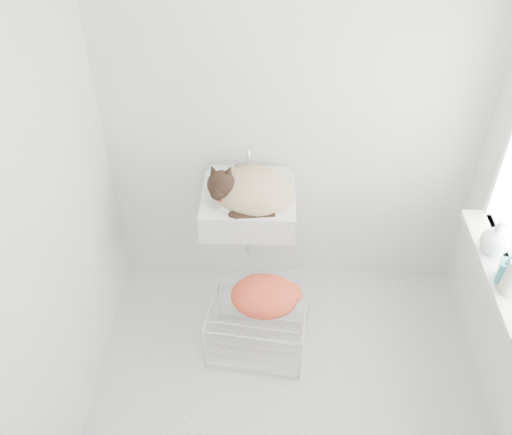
{
  "coord_description": "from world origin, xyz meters",
  "views": [
    {
      "loc": [
        -0.12,
        -1.85,
        2.86
      ],
      "look_at": [
        -0.2,
        0.5,
        0.88
      ],
      "focal_mm": 40.59,
      "sensor_mm": 36.0,
      "label": 1
    }
  ],
  "objects_px": {
    "sink": "(249,194)",
    "bottle_c": "(491,251)",
    "cat": "(250,190)",
    "bottle_b": "(503,280)",
    "wire_rack": "(257,331)",
    "bottle_a": "(508,292)"
  },
  "relations": [
    {
      "from": "bottle_c",
      "to": "bottle_a",
      "type": "bearing_deg",
      "value": -90.0
    },
    {
      "from": "sink",
      "to": "bottle_c",
      "type": "bearing_deg",
      "value": -19.1
    },
    {
      "from": "bottle_a",
      "to": "bottle_c",
      "type": "height_order",
      "value": "bottle_a"
    },
    {
      "from": "sink",
      "to": "bottle_b",
      "type": "height_order",
      "value": "sink"
    },
    {
      "from": "sink",
      "to": "bottle_c",
      "type": "distance_m",
      "value": 1.32
    },
    {
      "from": "bottle_a",
      "to": "bottle_c",
      "type": "relative_size",
      "value": 1.15
    },
    {
      "from": "bottle_a",
      "to": "bottle_b",
      "type": "relative_size",
      "value": 1.27
    },
    {
      "from": "bottle_c",
      "to": "cat",
      "type": "bearing_deg",
      "value": 161.47
    },
    {
      "from": "cat",
      "to": "bottle_b",
      "type": "distance_m",
      "value": 1.38
    },
    {
      "from": "cat",
      "to": "sink",
      "type": "bearing_deg",
      "value": 131.6
    },
    {
      "from": "sink",
      "to": "bottle_b",
      "type": "xyz_separation_m",
      "value": [
        1.25,
        -0.63,
        0.0
      ]
    },
    {
      "from": "cat",
      "to": "wire_rack",
      "type": "distance_m",
      "value": 0.84
    },
    {
      "from": "wire_rack",
      "to": "bottle_c",
      "type": "xyz_separation_m",
      "value": [
        1.18,
        -0.02,
        0.7
      ]
    },
    {
      "from": "wire_rack",
      "to": "bottle_a",
      "type": "height_order",
      "value": "bottle_a"
    },
    {
      "from": "wire_rack",
      "to": "cat",
      "type": "bearing_deg",
      "value": 97.28
    },
    {
      "from": "sink",
      "to": "bottle_c",
      "type": "xyz_separation_m",
      "value": [
        1.25,
        -0.43,
        0.0
      ]
    },
    {
      "from": "wire_rack",
      "to": "bottle_b",
      "type": "xyz_separation_m",
      "value": [
        1.18,
        -0.22,
        0.7
      ]
    },
    {
      "from": "bottle_a",
      "to": "bottle_b",
      "type": "bearing_deg",
      "value": 90.0
    },
    {
      "from": "wire_rack",
      "to": "bottle_a",
      "type": "bearing_deg",
      "value": -14.09
    },
    {
      "from": "sink",
      "to": "bottle_c",
      "type": "relative_size",
      "value": 2.8
    },
    {
      "from": "sink",
      "to": "cat",
      "type": "distance_m",
      "value": 0.05
    },
    {
      "from": "bottle_a",
      "to": "bottle_c",
      "type": "distance_m",
      "value": 0.28
    }
  ]
}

